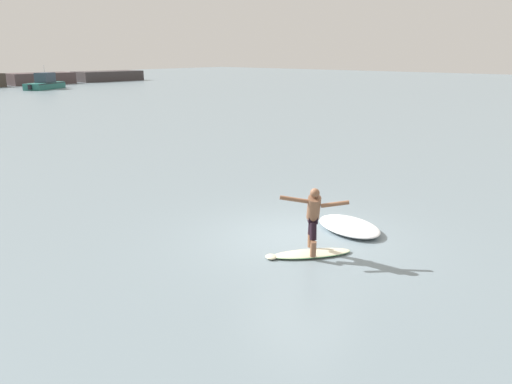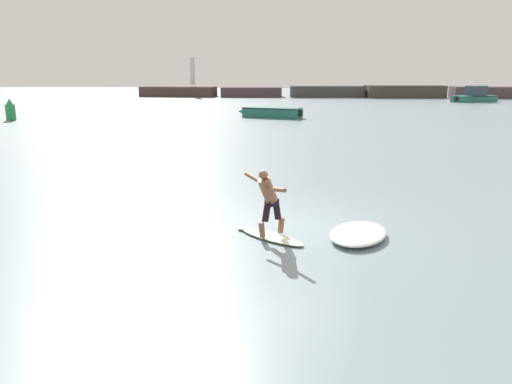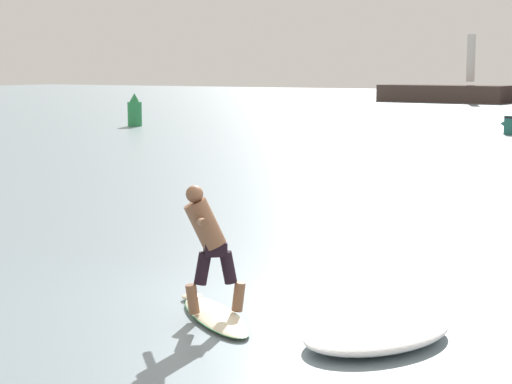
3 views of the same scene
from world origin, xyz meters
TOP-DOWN VIEW (x-y plane):
  - ground_plane at (0.00, 0.00)m, footprint 200.00×200.00m
  - surfboard at (-0.71, -0.80)m, footprint 1.79×1.54m
  - surfer at (-0.76, -0.88)m, footprint 1.03×1.19m
  - channel_marker_buoy at (-22.34, 25.08)m, footprint 0.72×0.72m
  - wave_foam_at_tail at (1.28, -0.62)m, footprint 1.79×2.19m

SIDE VIEW (x-z plane):
  - ground_plane at x=0.00m, z-range 0.00..0.00m
  - surfboard at x=-0.71m, z-range -0.07..0.16m
  - wave_foam_at_tail at x=1.28m, z-range 0.00..0.23m
  - channel_marker_buoy at x=-22.34m, z-range -0.10..1.56m
  - surfer at x=-0.76m, z-range 0.22..1.75m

